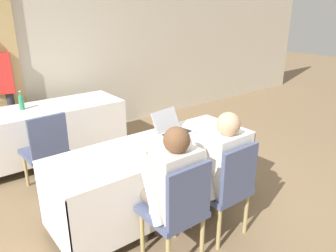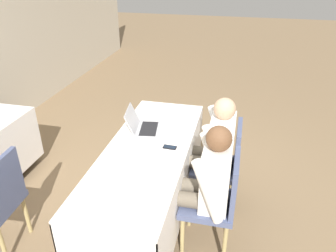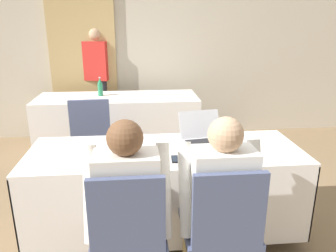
{
  "view_description": "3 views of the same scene",
  "coord_description": "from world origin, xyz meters",
  "px_view_note": "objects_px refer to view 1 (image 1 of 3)",
  "views": [
    {
      "loc": [
        -1.66,
        -2.33,
        1.99
      ],
      "look_at": [
        0.0,
        -0.19,
        0.99
      ],
      "focal_mm": 35.0,
      "sensor_mm": 36.0,
      "label": 1
    },
    {
      "loc": [
        -2.41,
        -0.76,
        2.29
      ],
      "look_at": [
        0.0,
        -0.19,
        0.99
      ],
      "focal_mm": 35.0,
      "sensor_mm": 36.0,
      "label": 2
    },
    {
      "loc": [
        -0.2,
        -2.3,
        1.67
      ],
      "look_at": [
        0.0,
        -0.19,
        0.99
      ],
      "focal_mm": 35.0,
      "sensor_mm": 36.0,
      "label": 3
    }
  ],
  "objects_px": {
    "cell_phone": "(173,150)",
    "chair_near_right": "(227,186)",
    "water_bottle": "(21,101)",
    "chair_near_left": "(178,208)",
    "chair_far_spare": "(46,148)",
    "person_red_shirt": "(2,88)",
    "person_checkered_shirt": "(170,185)",
    "laptop": "(173,130)",
    "person_white_shirt": "(219,165)"
  },
  "relations": [
    {
      "from": "chair_near_right",
      "to": "chair_far_spare",
      "type": "xyz_separation_m",
      "value": [
        -0.97,
        1.76,
        0.0
      ]
    },
    {
      "from": "person_checkered_shirt",
      "to": "person_white_shirt",
      "type": "distance_m",
      "value": 0.55
    },
    {
      "from": "water_bottle",
      "to": "chair_far_spare",
      "type": "relative_size",
      "value": 0.26
    },
    {
      "from": "cell_phone",
      "to": "person_checkered_shirt",
      "type": "relative_size",
      "value": 0.11
    },
    {
      "from": "water_bottle",
      "to": "cell_phone",
      "type": "bearing_deg",
      "value": -71.23
    },
    {
      "from": "chair_near_right",
      "to": "person_red_shirt",
      "type": "height_order",
      "value": "person_red_shirt"
    },
    {
      "from": "laptop",
      "to": "chair_far_spare",
      "type": "bearing_deg",
      "value": 127.54
    },
    {
      "from": "laptop",
      "to": "cell_phone",
      "type": "bearing_deg",
      "value": -138.45
    },
    {
      "from": "chair_near_right",
      "to": "person_red_shirt",
      "type": "relative_size",
      "value": 0.58
    },
    {
      "from": "chair_near_left",
      "to": "person_checkered_shirt",
      "type": "bearing_deg",
      "value": -90.0
    },
    {
      "from": "laptop",
      "to": "chair_far_spare",
      "type": "distance_m",
      "value": 1.43
    },
    {
      "from": "water_bottle",
      "to": "person_white_shirt",
      "type": "relative_size",
      "value": 0.21
    },
    {
      "from": "cell_phone",
      "to": "person_red_shirt",
      "type": "height_order",
      "value": "person_red_shirt"
    },
    {
      "from": "chair_near_left",
      "to": "chair_near_right",
      "type": "bearing_deg",
      "value": -180.0
    },
    {
      "from": "laptop",
      "to": "chair_far_spare",
      "type": "height_order",
      "value": "laptop"
    },
    {
      "from": "laptop",
      "to": "chair_near_right",
      "type": "bearing_deg",
      "value": -102.46
    },
    {
      "from": "water_bottle",
      "to": "chair_near_left",
      "type": "bearing_deg",
      "value": -81.27
    },
    {
      "from": "cell_phone",
      "to": "chair_near_left",
      "type": "bearing_deg",
      "value": -121.58
    },
    {
      "from": "cell_phone",
      "to": "person_red_shirt",
      "type": "xyz_separation_m",
      "value": [
        -0.82,
        2.75,
        0.17
      ]
    },
    {
      "from": "cell_phone",
      "to": "chair_near_right",
      "type": "distance_m",
      "value": 0.57
    },
    {
      "from": "chair_near_right",
      "to": "person_checkered_shirt",
      "type": "bearing_deg",
      "value": -10.74
    },
    {
      "from": "laptop",
      "to": "person_red_shirt",
      "type": "relative_size",
      "value": 0.25
    },
    {
      "from": "chair_near_left",
      "to": "person_white_shirt",
      "type": "bearing_deg",
      "value": -169.26
    },
    {
      "from": "laptop",
      "to": "chair_near_left",
      "type": "relative_size",
      "value": 0.43
    },
    {
      "from": "chair_far_spare",
      "to": "person_red_shirt",
      "type": "height_order",
      "value": "person_red_shirt"
    },
    {
      "from": "chair_near_left",
      "to": "chair_near_right",
      "type": "height_order",
      "value": "same"
    },
    {
      "from": "person_checkered_shirt",
      "to": "chair_near_left",
      "type": "bearing_deg",
      "value": 90.0
    },
    {
      "from": "laptop",
      "to": "cell_phone",
      "type": "height_order",
      "value": "laptop"
    },
    {
      "from": "chair_far_spare",
      "to": "chair_near_left",
      "type": "bearing_deg",
      "value": 100.29
    },
    {
      "from": "cell_phone",
      "to": "chair_near_right",
      "type": "xyz_separation_m",
      "value": [
        0.22,
        -0.48,
        -0.23
      ]
    },
    {
      "from": "cell_phone",
      "to": "chair_near_left",
      "type": "relative_size",
      "value": 0.14
    },
    {
      "from": "water_bottle",
      "to": "person_red_shirt",
      "type": "height_order",
      "value": "person_red_shirt"
    },
    {
      "from": "laptop",
      "to": "chair_far_spare",
      "type": "xyz_separation_m",
      "value": [
        -1.02,
        0.96,
        -0.27
      ]
    },
    {
      "from": "chair_near_right",
      "to": "person_red_shirt",
      "type": "bearing_deg",
      "value": -72.09
    },
    {
      "from": "person_checkered_shirt",
      "to": "cell_phone",
      "type": "bearing_deg",
      "value": -131.47
    },
    {
      "from": "water_bottle",
      "to": "person_white_shirt",
      "type": "height_order",
      "value": "person_white_shirt"
    },
    {
      "from": "laptop",
      "to": "person_red_shirt",
      "type": "height_order",
      "value": "person_red_shirt"
    },
    {
      "from": "person_white_shirt",
      "to": "water_bottle",
      "type": "bearing_deg",
      "value": -69.38
    },
    {
      "from": "water_bottle",
      "to": "person_checkered_shirt",
      "type": "height_order",
      "value": "person_checkered_shirt"
    },
    {
      "from": "chair_near_right",
      "to": "person_white_shirt",
      "type": "xyz_separation_m",
      "value": [
        0.0,
        0.1,
        0.16
      ]
    },
    {
      "from": "person_white_shirt",
      "to": "person_red_shirt",
      "type": "bearing_deg",
      "value": -71.53
    },
    {
      "from": "cell_phone",
      "to": "person_white_shirt",
      "type": "distance_m",
      "value": 0.44
    },
    {
      "from": "person_white_shirt",
      "to": "person_red_shirt",
      "type": "relative_size",
      "value": 0.74
    },
    {
      "from": "water_bottle",
      "to": "chair_far_spare",
      "type": "distance_m",
      "value": 0.93
    },
    {
      "from": "person_white_shirt",
      "to": "chair_near_right",
      "type": "bearing_deg",
      "value": 90.0
    },
    {
      "from": "water_bottle",
      "to": "chair_far_spare",
      "type": "height_order",
      "value": "water_bottle"
    },
    {
      "from": "water_bottle",
      "to": "chair_near_right",
      "type": "relative_size",
      "value": 0.26
    },
    {
      "from": "person_red_shirt",
      "to": "chair_near_left",
      "type": "bearing_deg",
      "value": -66.36
    },
    {
      "from": "chair_near_right",
      "to": "person_checkered_shirt",
      "type": "height_order",
      "value": "person_checkered_shirt"
    },
    {
      "from": "chair_near_left",
      "to": "chair_far_spare",
      "type": "relative_size",
      "value": 1.0
    }
  ]
}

